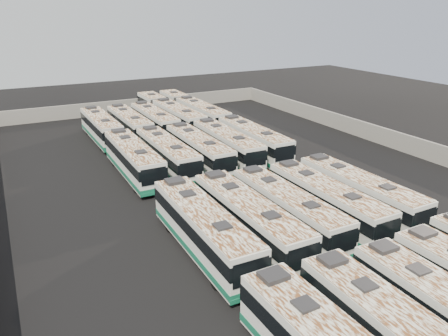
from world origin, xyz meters
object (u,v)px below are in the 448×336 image
bus_midfront_right (326,201)px  bus_back_far_right (192,110)px  bus_midfront_center (288,210)px  bus_midback_right (227,145)px  bus_midfront_far_left (204,229)px  bus_back_center (154,121)px  bus_back_right (169,113)px  bus_back_left (130,124)px  bus_midback_center (199,150)px  bus_midback_left (167,154)px  bus_midfront_far_right (359,193)px  bus_midback_far_right (253,140)px  bus_back_far_left (101,127)px  bus_midback_far_left (134,159)px  bus_midfront_left (249,219)px

bus_midfront_right → bus_back_far_right: size_ratio=0.62×
bus_midfront_center → bus_midback_right: size_ratio=0.97×
bus_midfront_right → bus_midfront_far_left: bearing=178.4°
bus_midfront_far_left → bus_midfront_right: (10.75, -0.23, -0.08)m
bus_back_center → bus_back_far_right: size_ratio=0.63×
bus_back_right → bus_midfront_far_left: bearing=-108.3°
bus_midfront_center → bus_back_left: (-3.48, 31.00, 0.00)m
bus_midback_center → bus_back_far_right: bearing=68.6°
bus_midback_left → bus_back_center: 14.57m
bus_midfront_right → bus_midback_right: 17.05m
bus_midfront_far_right → bus_midback_far_right: size_ratio=0.98×
bus_midback_right → bus_back_far_right: size_ratio=0.64×
bus_midfront_far_right → bus_back_right: bus_back_right is taller
bus_midback_left → bus_back_far_left: size_ratio=1.01×
bus_midback_center → bus_back_right: (3.34, 17.83, 0.04)m
bus_midback_right → bus_back_left: size_ratio=1.03×
bus_midfront_far_left → bus_midfront_right: bus_midfront_far_left is taller
bus_midback_left → bus_back_right: 18.85m
bus_midfront_center → bus_midback_left: bus_midback_left is taller
bus_midfront_far_left → bus_midback_far_left: bearing=90.6°
bus_midfront_far_right → bus_back_far_left: (-14.35, 31.42, -0.01)m
bus_back_center → bus_midback_left: bearing=-104.6°
bus_midback_right → bus_midfront_left: bearing=-112.0°
bus_midfront_far_right → bus_back_far_right: 34.83m
bus_midfront_far_right → bus_midback_center: bus_midback_center is taller
bus_midfront_left → bus_midback_far_left: (-3.56, 17.12, -0.01)m
bus_back_far_right → bus_back_left: bearing=-161.9°
bus_midfront_far_right → bus_back_right: size_ratio=0.63×
bus_midback_left → bus_midback_right: size_ratio=0.98×
bus_midback_right → bus_midfront_far_left: bearing=-121.6°
bus_midfront_far_right → bus_midfront_right: bearing=179.5°
bus_midfront_center → bus_back_left: 31.20m
bus_midfront_center → bus_back_center: bus_back_center is taller
bus_midback_far_left → bus_back_center: bearing=63.5°
bus_back_left → bus_back_far_right: bus_back_far_right is taller
bus_midback_left → bus_midfront_far_right: bearing=-58.3°
bus_midfront_right → bus_back_right: 34.73m
bus_midfront_far_left → bus_midfront_center: (7.13, 0.01, -0.08)m
bus_midback_center → bus_midfront_left: bearing=-102.0°
bus_midfront_center → bus_midback_center: bearing=89.5°
bus_midfront_right → bus_back_center: (-3.63, 31.33, 0.01)m
bus_back_center → bus_midfront_far_left: bearing=-103.6°
bus_back_far_left → bus_back_left: bus_back_far_left is taller
bus_midback_right → bus_back_far_left: size_ratio=1.03×
bus_midback_far_left → bus_back_center: bus_midback_far_left is taller
bus_back_far_right → bus_midfront_far_right: bearing=-90.7°
bus_midfront_far_left → bus_back_right: bus_midfront_far_left is taller
bus_midfront_center → bus_back_right: (3.41, 34.49, 0.07)m
bus_midback_right → bus_back_left: bearing=117.6°
bus_midback_center → bus_back_far_left: bearing=116.6°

